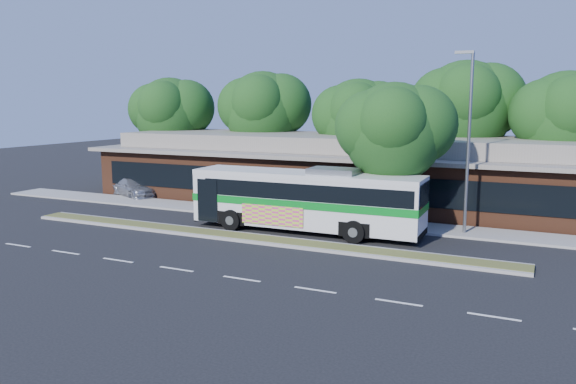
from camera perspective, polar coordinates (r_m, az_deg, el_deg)
name	(u,v)px	position (r m, az deg, el deg)	size (l,w,h in m)	color
ground	(239,242)	(27.12, -4.99, -5.03)	(120.00, 120.00, 0.00)	black
median_strip	(245,237)	(27.61, -4.37, -4.61)	(26.00, 1.10, 0.15)	#454E21
sidewalk	(294,216)	(32.67, 0.62, -2.48)	(44.00, 2.60, 0.12)	gray
parking_lot	(102,189)	(45.72, -18.40, 0.30)	(14.00, 12.00, 0.01)	black
plaza_building	(334,169)	(38.37, 4.70, 2.34)	(33.20, 11.20, 4.45)	#592F1C
lamp_post	(468,137)	(29.04, 17.83, 5.30)	(0.93, 0.18, 9.07)	slate
tree_bg_a	(176,112)	(47.00, -11.35, 7.99)	(6.47, 5.80, 8.63)	black
tree_bg_b	(269,109)	(43.64, -1.96, 8.46)	(6.69, 6.00, 9.00)	black
tree_bg_c	(364,117)	(39.70, 7.77, 7.53)	(6.24, 5.60, 8.26)	black
tree_bg_d	(472,105)	(39.20, 18.23, 8.35)	(6.91, 6.20, 9.37)	black
tree_bg_e	(574,117)	(37.92, 27.03, 6.80)	(6.47, 5.80, 8.50)	black
transit_bus	(307,196)	(28.65, 1.91, -0.41)	(12.07, 2.98, 3.37)	silver
sedan	(133,187)	(41.32, -15.43, 0.49)	(1.89, 4.65, 1.35)	#A9ABB0
sidewalk_tree	(401,130)	(29.03, 11.41, 6.16)	(5.68, 5.09, 7.64)	black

